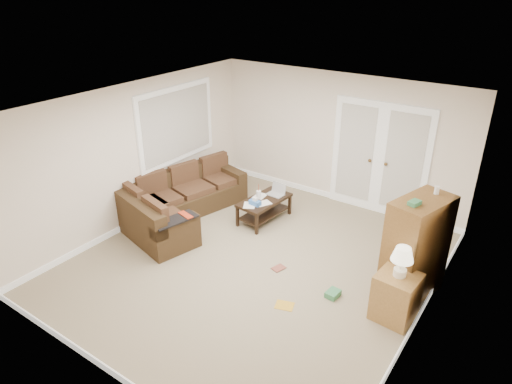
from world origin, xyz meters
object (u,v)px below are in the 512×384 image
Objects in this scene: sectional_sofa at (176,205)px; tv_armoire at (416,247)px; coffee_table at (265,208)px; side_cabinet at (396,293)px.

sectional_sofa is 1.80× the size of tv_armoire.
coffee_table is 1.01× the size of side_cabinet.
side_cabinet is (0.00, -0.64, -0.35)m from tv_armoire.
coffee_table is at bearing 48.64° from sectional_sofa.
side_cabinet is at bearing 9.85° from sectional_sofa.
coffee_table is at bearing 161.45° from side_cabinet.
coffee_table is 0.69× the size of tv_armoire.
coffee_table is (1.34, 0.91, -0.07)m from sectional_sofa.
coffee_table is at bearing -175.62° from tv_armoire.
tv_armoire is (4.17, 0.32, 0.43)m from sectional_sofa.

